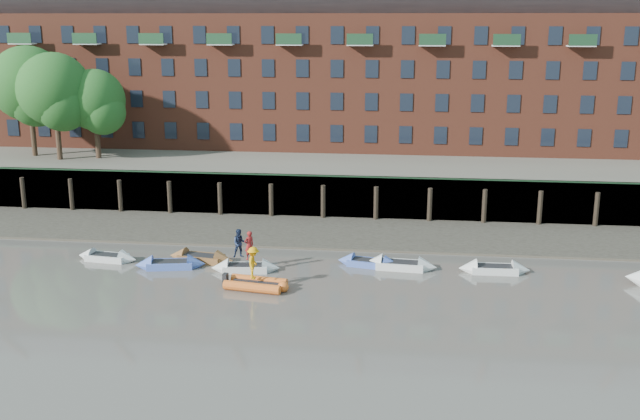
% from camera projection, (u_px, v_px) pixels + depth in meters
% --- Properties ---
extents(ground, '(220.00, 220.00, 0.00)m').
position_uv_depth(ground, '(313.00, 337.00, 35.77)').
color(ground, '#5B564F').
rests_on(ground, ground).
extents(foreshore, '(110.00, 8.00, 0.50)m').
position_uv_depth(foreshore, '(345.00, 233.00, 53.08)').
color(foreshore, '#3D382F').
rests_on(foreshore, ground).
extents(mud_band, '(110.00, 1.60, 0.10)m').
position_uv_depth(mud_band, '(341.00, 247.00, 49.81)').
color(mud_band, '#4C4336').
rests_on(mud_band, ground).
extents(river_wall, '(110.00, 1.23, 3.30)m').
position_uv_depth(river_wall, '(350.00, 197.00, 56.89)').
color(river_wall, '#2D2A26').
rests_on(river_wall, ground).
extents(bank_terrace, '(110.00, 28.00, 3.20)m').
position_uv_depth(bank_terrace, '(362.00, 163.00, 69.99)').
color(bank_terrace, '#5E594D').
rests_on(bank_terrace, ground).
extents(apartment_terrace, '(80.60, 15.56, 20.98)m').
position_uv_depth(apartment_terrace, '(364.00, 40.00, 68.15)').
color(apartment_terrace, brown).
rests_on(apartment_terrace, bank_terrace).
extents(tree_cluster, '(11.76, 7.74, 9.40)m').
position_uv_depth(tree_cluster, '(52.00, 89.00, 62.77)').
color(tree_cluster, '#3A281C').
rests_on(tree_cluster, bank_terrace).
extents(rowboat_0, '(4.10, 1.63, 1.16)m').
position_uv_depth(rowboat_0, '(107.00, 257.00, 47.07)').
color(rowboat_0, silver).
rests_on(rowboat_0, ground).
extents(rowboat_1, '(4.42, 2.03, 1.24)m').
position_uv_depth(rowboat_1, '(170.00, 264.00, 45.67)').
color(rowboat_1, '#4763BE').
rests_on(rowboat_1, ground).
extents(rowboat_2, '(4.44, 1.91, 1.25)m').
position_uv_depth(rowboat_2, '(201.00, 258.00, 46.86)').
color(rowboat_2, brown).
rests_on(rowboat_2, ground).
extents(rowboat_3, '(4.25, 1.67, 1.20)m').
position_uv_depth(rowboat_3, '(245.00, 268.00, 45.06)').
color(rowboat_3, silver).
rests_on(rowboat_3, ground).
extents(rowboat_4, '(4.11, 1.90, 1.15)m').
position_uv_depth(rowboat_4, '(369.00, 263.00, 46.01)').
color(rowboat_4, '#4763BE').
rests_on(rowboat_4, ground).
extents(rowboat_5, '(4.54, 1.67, 1.29)m').
position_uv_depth(rowboat_5, '(400.00, 265.00, 45.51)').
color(rowboat_5, silver).
rests_on(rowboat_5, ground).
extents(rowboat_6, '(4.26, 1.33, 1.23)m').
position_uv_depth(rowboat_6, '(494.00, 269.00, 44.82)').
color(rowboat_6, silver).
rests_on(rowboat_6, ground).
extents(rib_tender, '(3.71, 2.22, 0.63)m').
position_uv_depth(rib_tender, '(258.00, 284.00, 42.11)').
color(rib_tender, orange).
rests_on(rib_tender, ground).
extents(person_rower_a, '(0.75, 0.74, 1.74)m').
position_uv_depth(person_rower_a, '(249.00, 245.00, 44.57)').
color(person_rower_a, maroon).
rests_on(person_rower_a, rowboat_3).
extents(person_rower_b, '(1.03, 0.92, 1.76)m').
position_uv_depth(person_rower_b, '(240.00, 243.00, 44.91)').
color(person_rower_b, '#19233F').
rests_on(person_rower_b, rowboat_3).
extents(person_rib_crew, '(0.73, 1.22, 1.85)m').
position_uv_depth(person_rib_crew, '(253.00, 263.00, 41.89)').
color(person_rib_crew, orange).
rests_on(person_rib_crew, rib_tender).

